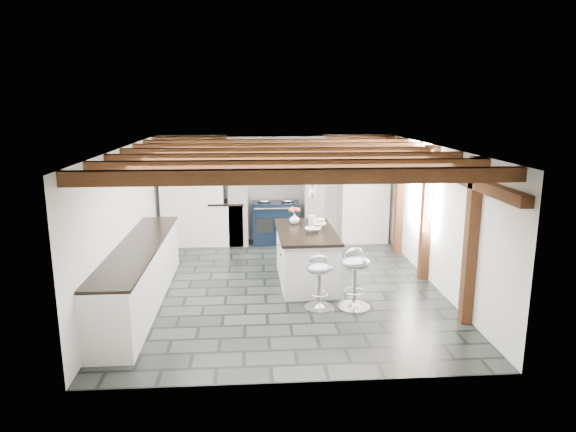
{
  "coord_description": "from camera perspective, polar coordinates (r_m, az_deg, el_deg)",
  "views": [
    {
      "loc": [
        -0.49,
        -8.04,
        3.0
      ],
      "look_at": [
        0.1,
        0.4,
        1.1
      ],
      "focal_mm": 32.0,
      "sensor_mm": 36.0,
      "label": 1
    }
  ],
  "objects": [
    {
      "name": "bar_stool_near",
      "position": [
        7.6,
        7.39,
        -6.17
      ],
      "size": [
        0.59,
        0.59,
        0.91
      ],
      "rotation": [
        0.0,
        0.0,
        0.42
      ],
      "color": "silver",
      "rests_on": "ground"
    },
    {
      "name": "kitchen_island",
      "position": [
        8.67,
        1.99,
        -4.4
      ],
      "size": [
        0.98,
        1.83,
        1.2
      ],
      "rotation": [
        0.0,
        0.0,
        0.02
      ],
      "color": "white",
      "rests_on": "ground"
    },
    {
      "name": "ground",
      "position": [
        8.6,
        -0.48,
        -7.77
      ],
      "size": [
        6.0,
        6.0,
        0.0
      ],
      "primitive_type": "plane",
      "color": "black",
      "rests_on": "ground"
    },
    {
      "name": "bar_stool_far",
      "position": [
        7.56,
        3.49,
        -6.72
      ],
      "size": [
        0.43,
        0.43,
        0.8
      ],
      "rotation": [
        0.0,
        0.0,
        -0.04
      ],
      "color": "silver",
      "rests_on": "ground"
    },
    {
      "name": "room_shell",
      "position": [
        9.66,
        -4.63,
        1.06
      ],
      "size": [
        6.0,
        6.03,
        6.0
      ],
      "color": "white",
      "rests_on": "ground"
    },
    {
      "name": "range_cooker",
      "position": [
        11.03,
        -1.35,
        -0.64
      ],
      "size": [
        1.0,
        0.63,
        0.99
      ],
      "color": "black",
      "rests_on": "ground"
    }
  ]
}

